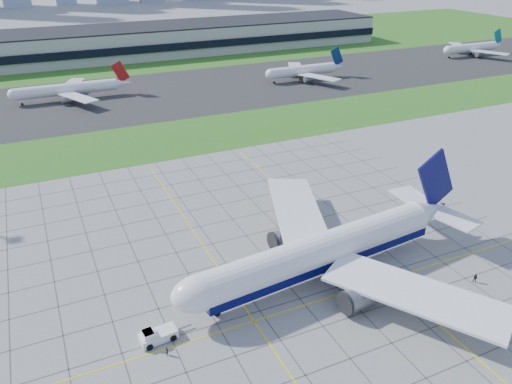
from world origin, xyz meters
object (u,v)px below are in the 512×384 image
crew_near (167,351)px  distant_jet_1 (68,89)px  airliner (323,251)px  distant_jet_2 (304,70)px  crew_far (475,278)px  pushback_tug (156,335)px  distant_jet_3 (472,48)px

crew_near → distant_jet_1: size_ratio=0.04×
airliner → crew_near: (-32.88, -7.75, -4.81)m
airliner → distant_jet_2: size_ratio=1.54×
airliner → crew_far: size_ratio=35.25×
pushback_tug → distant_jet_2: 175.66m
distant_jet_2 → distant_jet_3: same height
distant_jet_1 → distant_jet_2: same height
airliner → crew_near: airliner is taller
distant_jet_1 → distant_jet_3: bearing=-0.6°
pushback_tug → distant_jet_3: bearing=27.9°
distant_jet_2 → distant_jet_3: 115.00m
airliner → crew_near: size_ratio=40.69×
airliner → pushback_tug: (-33.54, -3.92, -4.53)m
crew_near → distant_jet_2: bearing=-20.5°
airliner → distant_jet_2: (73.05, 135.66, -1.14)m
crew_far → distant_jet_3: bearing=95.9°
airliner → distant_jet_2: airliner is taller
airliner → distant_jet_3: bearing=31.6°
crew_near → distant_jet_3: bearing=-39.4°
crew_far → crew_near: bearing=-134.7°
distant_jet_2 → airliner: bearing=-118.3°
crew_near → crew_far: size_ratio=0.87×
crew_far → distant_jet_3: distant_jet_3 is taller
distant_jet_1 → distant_jet_3: size_ratio=1.07×
pushback_tug → distant_jet_1: distant_jet_1 is taller
crew_near → distant_jet_3: size_ratio=0.04×
pushback_tug → crew_far: 59.67m
pushback_tug → distant_jet_3: size_ratio=0.21×
distant_jet_1 → pushback_tug: bearing=-91.3°
airliner → crew_far: bearing=-35.1°
airliner → crew_far: 29.29m
airliner → crew_near: 34.12m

